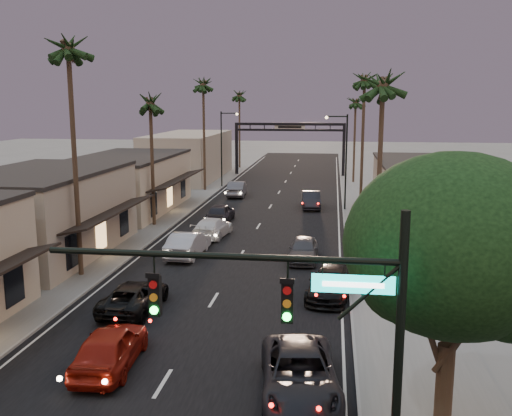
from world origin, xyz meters
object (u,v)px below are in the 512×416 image
(streetlight_right, at_px, (343,154))
(palm_rb, at_px, (365,76))
(palm_ra, at_px, (383,78))
(palm_rc, at_px, (356,99))
(traffic_signal, at_px, (317,322))
(oncoming_silver, at_px, (188,244))
(palm_lb, at_px, (68,42))
(curbside_black, at_px, (330,283))
(arch, at_px, (290,136))
(streetlight_left, at_px, (224,143))
(palm_lc, at_px, (150,97))
(oncoming_red, at_px, (110,347))
(palm_far, at_px, (239,93))
(oncoming_pickup, at_px, (134,296))
(palm_ld, at_px, (203,81))
(curbside_near, at_px, (299,374))
(corner_tree, at_px, (456,253))

(streetlight_right, bearing_deg, palm_rb, -30.76)
(palm_ra, bearing_deg, palm_rc, 90.00)
(traffic_signal, xyz_separation_m, oncoming_silver, (-9.14, 23.19, -4.24))
(palm_lb, relative_size, curbside_black, 2.96)
(arch, relative_size, streetlight_left, 1.69)
(palm_lc, height_order, oncoming_red, palm_lc)
(palm_rb, relative_size, palm_far, 1.08)
(arch, xyz_separation_m, curbside_black, (6.01, -49.67, -4.79))
(palm_rc, height_order, curbside_black, palm_rc)
(oncoming_pickup, distance_m, oncoming_silver, 10.10)
(palm_lb, xyz_separation_m, palm_ld, (0.00, 33.00, -0.97))
(oncoming_pickup, bearing_deg, palm_ld, -80.72)
(oncoming_silver, bearing_deg, oncoming_pickup, 92.57)
(arch, distance_m, curbside_black, 50.26)
(streetlight_left, relative_size, oncoming_red, 1.82)
(palm_lb, height_order, palm_rc, palm_lb)
(streetlight_left, xyz_separation_m, palm_ld, (-1.68, -3.00, 7.09))
(streetlight_left, height_order, palm_ra, palm_ra)
(streetlight_right, bearing_deg, curbside_near, -93.12)
(traffic_signal, distance_m, arch, 66.24)
(streetlight_left, bearing_deg, arch, 60.03)
(traffic_signal, height_order, corner_tree, corner_tree)
(streetlight_left, distance_m, oncoming_silver, 31.33)
(palm_far, relative_size, oncoming_pickup, 2.62)
(arch, distance_m, curbside_near, 60.54)
(palm_ld, distance_m, oncoming_pickup, 39.99)
(palm_far, bearing_deg, oncoming_pickup, -85.56)
(streetlight_left, bearing_deg, palm_rb, -42.05)
(palm_lb, bearing_deg, streetlight_right, 55.99)
(palm_ra, bearing_deg, curbside_black, -125.23)
(streetlight_left, height_order, palm_lb, palm_lb)
(streetlight_right, xyz_separation_m, oncoming_red, (-9.28, -34.03, -4.49))
(corner_tree, distance_m, palm_rb, 37.12)
(palm_rb, bearing_deg, arch, 108.30)
(arch, height_order, oncoming_silver, arch)
(arch, bearing_deg, traffic_signal, -85.07)
(palm_lc, bearing_deg, palm_ra, -34.90)
(palm_rc, xyz_separation_m, palm_far, (-16.90, 14.00, 0.97))
(traffic_signal, height_order, palm_rc, palm_rc)
(palm_lc, xyz_separation_m, palm_ld, (0.00, 19.00, 1.95))
(arch, distance_m, palm_far, 12.96)
(palm_rc, distance_m, oncoming_pickup, 49.43)
(oncoming_pickup, bearing_deg, palm_far, -83.84)
(palm_far, bearing_deg, traffic_signal, -79.30)
(arch, bearing_deg, palm_lb, -100.16)
(streetlight_right, bearing_deg, traffic_signal, -91.72)
(palm_rc, bearing_deg, traffic_signal, -92.78)
(streetlight_right, xyz_separation_m, palm_ld, (-15.52, 10.00, 7.09))
(corner_tree, distance_m, streetlight_left, 53.15)
(arch, distance_m, streetlight_left, 13.85)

